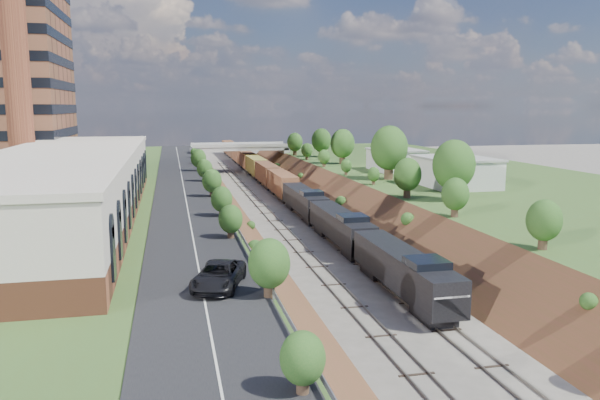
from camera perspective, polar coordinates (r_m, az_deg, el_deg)
The scene contains 17 objects.
platform_left at distance 88.70m, azimuth -22.62°, elevation -0.75°, with size 44.00×180.00×5.00m, color #405D26.
platform_right at distance 100.69m, azimuth 17.53°, elevation 0.64°, with size 44.00×180.00×5.00m, color #405D26.
embankment_left at distance 87.94m, azimuth -8.26°, elevation -1.87°, with size 7.07×180.00×7.07m, color brown.
embankment_right at distance 92.14m, azimuth 5.51°, elevation -1.31°, with size 7.07×180.00×7.07m, color brown.
rail_left_track at distance 88.91m, azimuth -2.86°, elevation -1.60°, with size 1.58×180.00×0.18m, color gray.
rail_right_track at distance 89.91m, azimuth 0.41°, elevation -1.47°, with size 1.58×180.00×0.18m, color gray.
road at distance 86.92m, azimuth -11.30°, elevation 1.30°, with size 8.00×180.00×0.10m, color black.
guardrail at distance 86.84m, azimuth -8.60°, elevation 1.70°, with size 0.10×171.00×0.70m.
commercial_building at distance 65.54m, azimuth -21.91°, elevation 1.35°, with size 14.30×62.30×7.00m.
smokestack at distance 84.67m, azimuth -26.11°, elevation 13.90°, with size 3.20×3.20×40.00m, color brown.
overpass at distance 149.58m, azimuth -5.91°, elevation 4.59°, with size 24.50×8.30×7.40m.
white_building_near at distance 88.62m, azimuth 14.91°, elevation 2.58°, with size 9.00×12.00×4.00m, color silver.
white_building_far at distance 108.35m, azimuth 9.33°, elevation 3.81°, with size 8.00×10.00×3.60m, color silver.
tree_right_large at distance 74.80m, azimuth 14.77°, elevation 3.27°, with size 5.25×5.25×7.61m.
tree_left_crest at distance 47.42m, azimuth -5.73°, elevation -2.59°, with size 2.45×2.45×3.55m.
freight_train at distance 130.18m, azimuth -3.71°, elevation 2.95°, with size 3.10×174.48×4.62m.
suv at distance 38.13m, azimuth -7.94°, elevation -7.29°, with size 2.70×5.85×1.63m, color black.
Camera 1 is at (-17.20, -26.13, 16.64)m, focal length 35.00 mm.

